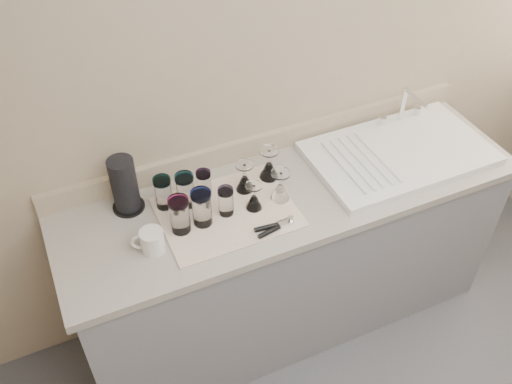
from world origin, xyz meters
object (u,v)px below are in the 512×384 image
tumbler_purple (204,184)px  tumbler_cyan (185,190)px  sink_unit (399,152)px  can_opener (275,227)px  goblet_back_left (245,181)px  tumbler_lavender (226,201)px  tumbler_teal (163,192)px  tumbler_magenta (180,215)px  goblet_front_right (280,190)px  paper_towel_roll (124,186)px  goblet_back_right (269,168)px  tumbler_blue (202,207)px  white_mug (151,241)px  goblet_front_left (254,200)px

tumbler_purple → tumbler_cyan: bearing=-167.1°
sink_unit → can_opener: bearing=-165.3°
goblet_back_left → tumbler_purple: bearing=168.3°
tumbler_purple → tumbler_lavender: tumbler_lavender is taller
tumbler_teal → tumbler_magenta: bearing=-83.6°
tumbler_cyan → tumbler_purple: size_ratio=1.22×
tumbler_purple → can_opener: 0.36m
goblet_front_right → paper_towel_roll: (-0.60, 0.22, 0.07)m
tumbler_purple → goblet_back_right: 0.30m
tumbler_blue → goblet_front_right: (0.35, -0.00, -0.03)m
can_opener → white_mug: 0.49m
white_mug → goblet_back_right: bearing=18.2°
tumbler_cyan → can_opener: (0.27, -0.28, -0.07)m
tumbler_magenta → tumbler_purple: bearing=44.0°
tumbler_teal → goblet_back_left: size_ratio=1.06×
sink_unit → goblet_back_left: sink_unit is taller
goblet_back_right → tumbler_purple: bearing=178.9°
tumbler_magenta → tumbler_blue: bearing=1.7°
tumbler_lavender → goblet_back_left: (0.13, 0.10, -0.02)m
tumbler_blue → goblet_front_left: size_ratio=1.32×
tumbler_purple → goblet_back_right: size_ratio=0.85×
goblet_front_left → white_mug: goblet_front_left is taller
sink_unit → can_opener: 0.75m
tumbler_magenta → goblet_back_right: size_ratio=1.09×
tumbler_teal → goblet_front_left: 0.37m
sink_unit → tumbler_magenta: (-1.07, -0.04, 0.07)m
tumbler_blue → goblet_back_right: bearing=21.5°
tumbler_magenta → tumbler_blue: 0.09m
goblet_back_left → can_opener: size_ratio=0.85×
tumbler_lavender → paper_towel_roll: size_ratio=0.51×
goblet_back_left → goblet_front_right: 0.16m
sink_unit → goblet_front_right: bearing=-176.5°
tumbler_cyan → sink_unit: bearing=-5.1°
goblet_back_right → goblet_front_right: 0.14m
tumbler_cyan → goblet_front_right: (0.37, -0.13, -0.03)m
tumbler_teal → paper_towel_roll: paper_towel_roll is taller
goblet_front_left → tumbler_purple: bearing=136.2°
can_opener → goblet_front_right: bearing=57.5°
sink_unit → paper_towel_roll: bearing=171.7°
goblet_back_right → goblet_front_left: 0.20m
sink_unit → white_mug: size_ratio=5.86×
tumbler_cyan → goblet_back_left: (0.26, -0.02, -0.03)m
tumbler_blue → tumbler_magenta: bearing=-178.3°
goblet_back_left → goblet_back_right: 0.13m
goblet_back_left → paper_towel_roll: bearing=167.9°
goblet_front_left → paper_towel_roll: bearing=154.9°
goblet_front_right → tumbler_blue: bearing=179.9°
sink_unit → goblet_front_right: 0.63m
tumbler_cyan → goblet_front_left: size_ratio=1.25×
goblet_back_left → can_opener: (0.02, -0.27, -0.04)m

